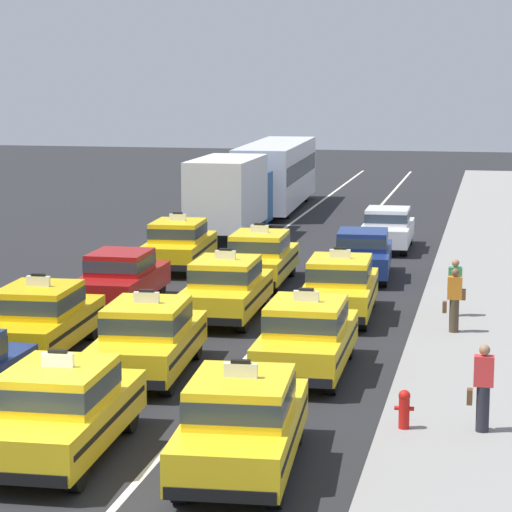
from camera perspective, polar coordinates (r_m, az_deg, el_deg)
The scene contains 22 objects.
ground_plane at distance 19.26m, azimuth -10.97°, elevation -11.11°, with size 160.00×160.00×0.00m, color #232326.
lane_stripe_left_center at distance 38.21m, azimuth -1.54°, elevation -0.77°, with size 0.14×80.00×0.01m, color silver.
lane_stripe_center_right at distance 37.61m, azimuth 3.21°, elevation -0.94°, with size 0.14×80.00×0.01m, color silver.
sidewalk_curb at distance 32.27m, azimuth 11.72°, elevation -2.70°, with size 4.00×90.00×0.15m, color gray.
taxi_left_second at distance 27.43m, azimuth -10.72°, elevation -3.06°, with size 2.03×4.64×1.96m.
sedan_left_third at distance 32.71m, azimuth -6.77°, elevation -1.03°, with size 1.85×4.34×1.58m.
taxi_left_fourth at distance 38.60m, azimuth -3.89°, elevation 0.63°, with size 2.06×4.65×1.96m.
box_truck_left_fifth at distance 45.72m, azimuth -1.27°, elevation 3.13°, with size 2.35×6.98×3.27m.
bus_left_sixth at distance 55.31m, azimuth 1.03°, elevation 4.23°, with size 2.97×11.30×3.22m.
taxi_center_nearest at distance 20.10m, azimuth -9.73°, elevation -7.57°, with size 1.99×4.63×1.96m.
taxi_center_second at distance 25.16m, azimuth -5.42°, elevation -4.05°, with size 2.12×4.67×1.96m.
taxi_center_third at distance 30.73m, azimuth -1.50°, elevation -1.58°, with size 1.93×4.60×1.96m.
taxi_center_fourth at distance 35.74m, azimuth 0.21°, elevation -0.04°, with size 1.94×4.61×1.96m.
taxi_right_nearest at distance 19.16m, azimuth -0.72°, elevation -8.28°, with size 2.11×4.67×1.96m.
taxi_right_second at distance 25.21m, azimuth 2.55°, elevation -3.99°, with size 1.88×4.59×1.96m.
taxi_right_third at distance 30.99m, azimuth 4.22°, elevation -1.51°, with size 1.99×4.63×1.96m.
sedan_right_fourth at distance 36.92m, azimuth 5.36°, elevation 0.17°, with size 2.04×4.41×1.58m.
sedan_right_fifth at distance 43.02m, azimuth 6.61°, elevation 1.44°, with size 1.83×4.33×1.58m.
pedestrian_near_crosswalk at distance 30.93m, azimuth 9.95°, elevation -1.58°, with size 0.47×0.24×1.54m.
pedestrian_mid_block at distance 29.00m, azimuth 9.88°, elevation -2.20°, with size 0.47×0.24×1.62m.
pedestrian_by_storefront at distance 21.18m, azimuth 11.28°, elevation -6.50°, with size 0.47×0.24×1.63m.
fire_hydrant at distance 21.23m, azimuth 7.43°, elevation -7.53°, with size 0.36×0.22×0.73m.
Camera 1 is at (7.19, -16.59, 6.65)m, focal length 79.90 mm.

